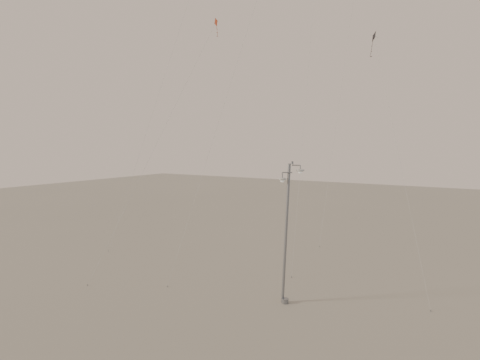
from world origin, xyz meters
The scene contains 6 objects.
ground centered at (0.00, 0.00, 0.00)m, with size 160.00×160.00×0.00m, color gray.
street_lamp centered at (4.29, 0.08, 4.85)m, with size 1.54×0.91×9.09m.
kite_1 centered at (-2.47, 7.20, 20.34)m, with size 2.38×11.99×26.86m.
kite_3 centered at (-7.58, 5.25, 15.86)m, with size 2.53×13.51×21.95m.
kite_4 centered at (8.52, 7.04, 14.16)m, with size 5.04×4.83×18.38m.
kite_5 centered at (2.58, 19.67, 22.53)m, with size 1.51×7.52×28.97m.
Camera 1 is at (13.68, -21.19, 10.06)m, focal length 28.00 mm.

